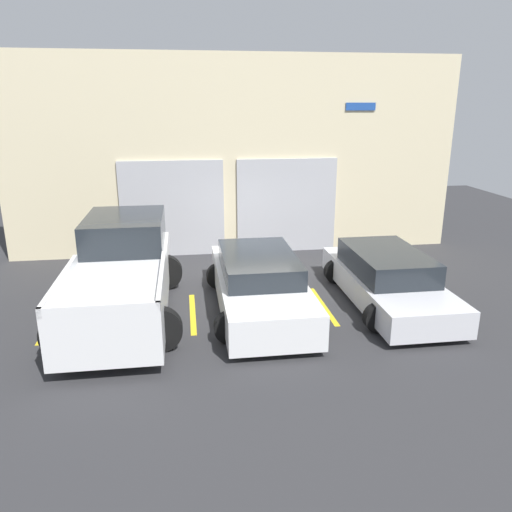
% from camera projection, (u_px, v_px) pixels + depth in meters
% --- Properties ---
extents(ground_plane, '(28.00, 28.00, 0.00)m').
position_uv_depth(ground_plane, '(250.00, 286.00, 12.56)').
color(ground_plane, '#2D2D30').
extents(shophouse_building, '(13.37, 0.68, 5.78)m').
position_uv_depth(shophouse_building, '(235.00, 158.00, 14.83)').
color(shophouse_building, beige).
rests_on(shophouse_building, ground).
extents(pickup_truck, '(2.55, 5.26, 1.91)m').
position_uv_depth(pickup_truck, '(122.00, 273.00, 10.76)').
color(pickup_truck, white).
rests_on(pickup_truck, ground).
extents(sedan_white, '(2.20, 4.79, 1.27)m').
position_uv_depth(sedan_white, '(259.00, 284.00, 10.98)').
color(sedan_white, white).
rests_on(sedan_white, ground).
extents(sedan_side, '(2.11, 4.63, 1.21)m').
position_uv_depth(sedan_side, '(387.00, 279.00, 11.40)').
color(sedan_side, silver).
rests_on(sedan_side, ground).
extents(parking_stripe_far_left, '(0.12, 2.20, 0.01)m').
position_uv_depth(parking_stripe_far_left, '(52.00, 321.00, 10.53)').
color(parking_stripe_far_left, gold).
rests_on(parking_stripe_far_left, ground).
extents(parking_stripe_left, '(0.12, 2.20, 0.01)m').
position_uv_depth(parking_stripe_left, '(193.00, 313.00, 10.93)').
color(parking_stripe_left, gold).
rests_on(parking_stripe_left, ground).
extents(parking_stripe_centre, '(0.12, 2.20, 0.01)m').
position_uv_depth(parking_stripe_centre, '(323.00, 306.00, 11.33)').
color(parking_stripe_centre, gold).
rests_on(parking_stripe_centre, ground).
extents(parking_stripe_right, '(0.12, 2.20, 0.01)m').
position_uv_depth(parking_stripe_right, '(445.00, 299.00, 11.73)').
color(parking_stripe_right, gold).
rests_on(parking_stripe_right, ground).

